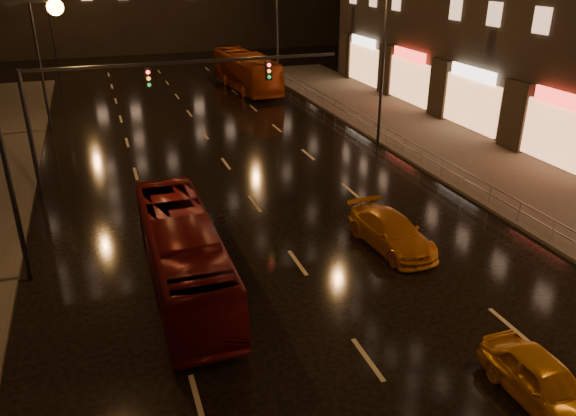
{
  "coord_description": "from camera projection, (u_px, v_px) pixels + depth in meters",
  "views": [
    {
      "loc": [
        -6.46,
        -7.64,
        10.67
      ],
      "look_at": [
        -0.5,
        9.69,
        2.5
      ],
      "focal_mm": 35.0,
      "sensor_mm": 36.0,
      "label": 1
    }
  ],
  "objects": [
    {
      "name": "sidewalk_right",
      "position": [
        504.0,
        176.0,
        29.8
      ],
      "size": [
        7.0,
        70.0,
        0.15
      ],
      "primitive_type": "cube",
      "color": "#38332D",
      "rests_on": "ground"
    },
    {
      "name": "bus_red",
      "position": [
        183.0,
        253.0,
        19.41
      ],
      "size": [
        2.27,
        9.56,
        2.66
      ],
      "primitive_type": "imported",
      "rotation": [
        0.0,
        0.0,
        -0.0
      ],
      "color": "#500B0C",
      "rests_on": "ground"
    },
    {
      "name": "taxi_near",
      "position": [
        543.0,
        382.0,
        14.51
      ],
      "size": [
        1.57,
        3.81,
        1.29
      ],
      "primitive_type": "imported",
      "rotation": [
        0.0,
        0.0,
        0.01
      ],
      "color": "#C37B12",
      "rests_on": "ground"
    },
    {
      "name": "ground",
      "position": [
        234.0,
        176.0,
        30.14
      ],
      "size": [
        140.0,
        140.0,
        0.0
      ],
      "primitive_type": "plane",
      "color": "black",
      "rests_on": "ground"
    },
    {
      "name": "traffic_signal",
      "position": [
        127.0,
        95.0,
        26.71
      ],
      "size": [
        15.31,
        0.32,
        6.2
      ],
      "color": "black",
      "rests_on": "ground"
    },
    {
      "name": "taxi_far",
      "position": [
        392.0,
        232.0,
        22.42
      ],
      "size": [
        2.25,
        4.73,
        1.33
      ],
      "primitive_type": "imported",
      "rotation": [
        0.0,
        0.0,
        0.09
      ],
      "color": "#C37012",
      "rests_on": "ground"
    },
    {
      "name": "railing_right",
      "position": [
        422.0,
        151.0,
        31.08
      ],
      "size": [
        0.05,
        56.0,
        1.0
      ],
      "color": "#99999E",
      "rests_on": "sidewalk_right"
    },
    {
      "name": "bus_curb",
      "position": [
        246.0,
        71.0,
        49.4
      ],
      "size": [
        3.44,
        11.62,
        3.19
      ],
      "primitive_type": "imported",
      "rotation": [
        0.0,
        0.0,
        0.07
      ],
      "color": "#94360E",
      "rests_on": "ground"
    }
  ]
}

